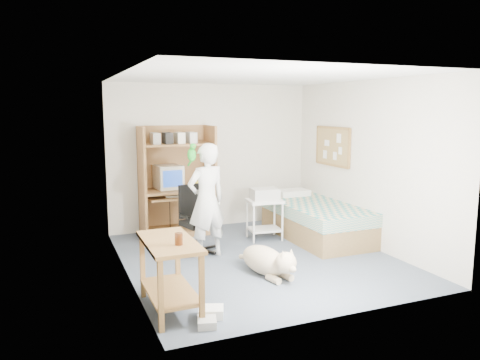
{
  "coord_description": "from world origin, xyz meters",
  "views": [
    {
      "loc": [
        -2.63,
        -5.75,
        2.09
      ],
      "look_at": [
        -0.08,
        0.47,
        1.05
      ],
      "focal_mm": 35.0,
      "sensor_mm": 36.0,
      "label": 1
    }
  ],
  "objects_px": {
    "computer_hutch": "(177,185)",
    "office_chair": "(196,228)",
    "printer_cart": "(265,213)",
    "bed": "(315,220)",
    "dog": "(267,260)",
    "side_desk": "(170,264)",
    "person": "(207,201)"
  },
  "relations": [
    {
      "from": "bed",
      "to": "printer_cart",
      "type": "distance_m",
      "value": 0.85
    },
    {
      "from": "office_chair",
      "to": "computer_hutch",
      "type": "bearing_deg",
      "value": 76.52
    },
    {
      "from": "computer_hutch",
      "to": "side_desk",
      "type": "xyz_separation_m",
      "value": [
        -0.85,
        -2.94,
        -0.33
      ]
    },
    {
      "from": "computer_hutch",
      "to": "bed",
      "type": "distance_m",
      "value": 2.35
    },
    {
      "from": "side_desk",
      "to": "person",
      "type": "bearing_deg",
      "value": 59.47
    },
    {
      "from": "office_chair",
      "to": "bed",
      "type": "bearing_deg",
      "value": -14.41
    },
    {
      "from": "side_desk",
      "to": "office_chair",
      "type": "bearing_deg",
      "value": 65.3
    },
    {
      "from": "bed",
      "to": "office_chair",
      "type": "xyz_separation_m",
      "value": [
        -2.0,
        0.03,
        0.06
      ]
    },
    {
      "from": "computer_hutch",
      "to": "person",
      "type": "bearing_deg",
      "value": -87.43
    },
    {
      "from": "side_desk",
      "to": "person",
      "type": "distance_m",
      "value": 1.82
    },
    {
      "from": "computer_hutch",
      "to": "printer_cart",
      "type": "distance_m",
      "value": 1.54
    },
    {
      "from": "bed",
      "to": "printer_cart",
      "type": "bearing_deg",
      "value": 163.4
    },
    {
      "from": "computer_hutch",
      "to": "office_chair",
      "type": "bearing_deg",
      "value": -90.0
    },
    {
      "from": "side_desk",
      "to": "office_chair",
      "type": "relative_size",
      "value": 1.03
    },
    {
      "from": "side_desk",
      "to": "printer_cart",
      "type": "relative_size",
      "value": 1.55
    },
    {
      "from": "bed",
      "to": "printer_cart",
      "type": "relative_size",
      "value": 3.13
    },
    {
      "from": "computer_hutch",
      "to": "side_desk",
      "type": "relative_size",
      "value": 1.8
    },
    {
      "from": "computer_hutch",
      "to": "person",
      "type": "height_order",
      "value": "computer_hutch"
    },
    {
      "from": "bed",
      "to": "person",
      "type": "xyz_separation_m",
      "value": [
        -1.94,
        -0.27,
        0.52
      ]
    },
    {
      "from": "bed",
      "to": "dog",
      "type": "height_order",
      "value": "bed"
    },
    {
      "from": "person",
      "to": "bed",
      "type": "bearing_deg",
      "value": 174.42
    },
    {
      "from": "bed",
      "to": "person",
      "type": "height_order",
      "value": "person"
    },
    {
      "from": "bed",
      "to": "office_chair",
      "type": "bearing_deg",
      "value": 179.07
    },
    {
      "from": "person",
      "to": "printer_cart",
      "type": "xyz_separation_m",
      "value": [
        1.14,
        0.51,
        -0.38
      ]
    },
    {
      "from": "computer_hutch",
      "to": "side_desk",
      "type": "distance_m",
      "value": 3.08
    },
    {
      "from": "side_desk",
      "to": "printer_cart",
      "type": "bearing_deg",
      "value": 45.08
    },
    {
      "from": "bed",
      "to": "side_desk",
      "type": "bearing_deg",
      "value": -147.5
    },
    {
      "from": "side_desk",
      "to": "dog",
      "type": "xyz_separation_m",
      "value": [
        1.38,
        0.56,
        -0.31
      ]
    },
    {
      "from": "office_chair",
      "to": "printer_cart",
      "type": "xyz_separation_m",
      "value": [
        1.2,
        0.21,
        0.08
      ]
    },
    {
      "from": "bed",
      "to": "printer_cart",
      "type": "xyz_separation_m",
      "value": [
        -0.8,
        0.24,
        0.14
      ]
    },
    {
      "from": "office_chair",
      "to": "dog",
      "type": "height_order",
      "value": "office_chair"
    },
    {
      "from": "person",
      "to": "printer_cart",
      "type": "bearing_deg",
      "value": -169.4
    }
  ]
}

